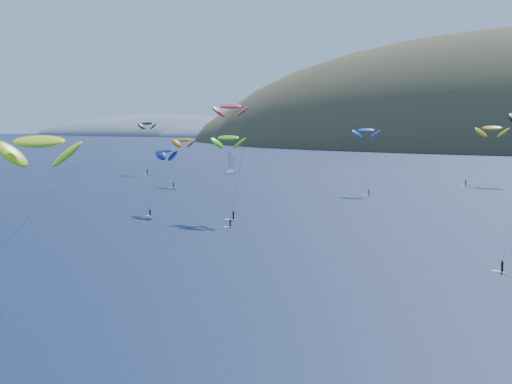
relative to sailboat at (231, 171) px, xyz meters
name	(u,v)px	position (x,y,z in m)	size (l,w,h in m)	color
headland	(181,137)	(-376.70, 534.63, -4.21)	(460.00, 250.00, 60.00)	slate
sailboat	(231,171)	(0.00, 0.00, 0.00)	(7.48, 6.49, 9.35)	white
kitesurfer_1	(184,140)	(11.73, -51.84, 14.27)	(8.85, 9.97, 17.52)	#ACED1A
kitesurfer_2	(38,142)	(72.66, -179.28, 18.42)	(12.11, 14.25, 22.37)	#ACED1A
kitesurfer_3	(228,138)	(64.34, -114.55, 17.13)	(10.13, 11.61, 20.11)	#ACED1A
kitesurfer_4	(366,130)	(72.82, -47.43, 17.82)	(8.06, 7.48, 20.86)	#ACED1A
kitesurfer_9	(230,107)	(60.63, -106.92, 24.01)	(9.68, 10.08, 27.18)	#ACED1A
kitesurfer_10	(167,150)	(44.81, -109.68, 13.85)	(8.81, 12.07, 16.96)	#ACED1A
kitesurfer_11	(492,128)	(101.11, -1.71, 18.09)	(12.44, 11.97, 21.87)	#ACED1A
kitesurfer_12	(147,124)	(-30.32, -14.25, 19.15)	(8.61, 8.25, 22.22)	#ACED1A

